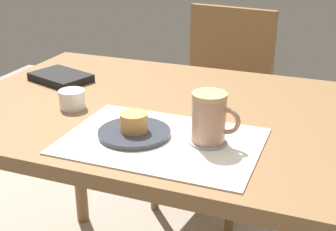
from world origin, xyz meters
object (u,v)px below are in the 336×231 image
Objects in this scene: wooden_chair at (218,98)px; pastry_plate at (134,133)px; pastry at (134,122)px; coffee_mug at (210,117)px; sugar_bowl at (72,99)px; dining_table at (173,134)px; small_book at (61,77)px.

wooden_chair is 4.98× the size of pastry_plate.
wooden_chair is 0.99m from pastry.
coffee_mug is (0.17, 0.03, 0.06)m from pastry_plate.
coffee_mug reaches higher than sugar_bowl.
dining_table is 6.93× the size of pastry_plate.
dining_table is 18.31× the size of pastry.
coffee_mug is 0.63m from small_book.
wooden_chair is at bearing 95.44° from dining_table.
small_book is at bearing 143.35° from pastry.
pastry_plate is at bearing 0.00° from pastry.
sugar_bowl is at bearing -159.07° from dining_table.
sugar_bowl reaches higher than dining_table.
sugar_bowl is (-0.25, -0.10, 0.10)m from dining_table.
sugar_bowl reaches higher than pastry_plate.
dining_table is 0.22m from pastry_plate.
pastry is (0.05, -0.95, 0.28)m from wooden_chair.
sugar_bowl is (-0.23, 0.11, -0.01)m from pastry.
coffee_mug reaches higher than dining_table.
coffee_mug is 0.63× the size of small_book.
pastry reaches higher than pastry_plate.
wooden_chair is at bearing 93.11° from pastry.
pastry_plate is 0.95× the size of small_book.
coffee_mug is at bearing 8.34° from pastry_plate.
coffee_mug is at bearing 111.72° from wooden_chair.
wooden_chair is 1.00m from coffee_mug.
pastry is 0.36× the size of small_book.
wooden_chair reaches higher than small_book.
pastry_plate is at bearing -24.50° from sugar_bowl.
dining_table is 1.39× the size of wooden_chair.
dining_table is 0.24m from pastry.
pastry is at bearing -18.59° from small_book.
wooden_chair reaches higher than pastry_plate.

